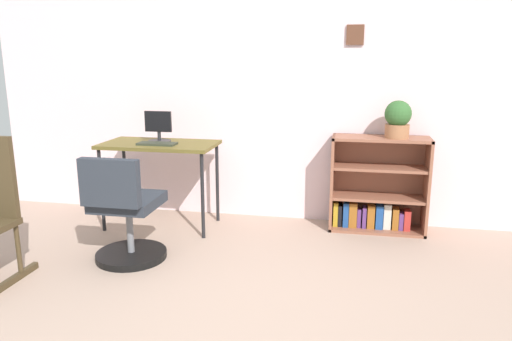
% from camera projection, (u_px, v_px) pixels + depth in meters
% --- Properties ---
extents(ground_plane, '(6.24, 6.24, 0.00)m').
position_uv_depth(ground_plane, '(191.00, 340.00, 2.54)').
color(ground_plane, tan).
extents(wall_back, '(5.20, 0.12, 2.49)m').
position_uv_depth(wall_back, '(264.00, 82.00, 4.31)').
color(wall_back, silver).
rests_on(wall_back, ground_plane).
extents(desk, '(0.98, 0.53, 0.75)m').
position_uv_depth(desk, '(160.00, 151.00, 4.13)').
color(desk, brown).
rests_on(desk, ground_plane).
extents(monitor, '(0.24, 0.20, 0.27)m').
position_uv_depth(monitor, '(159.00, 128.00, 4.14)').
color(monitor, '#262628').
rests_on(monitor, desk).
extents(keyboard, '(0.32, 0.14, 0.02)m').
position_uv_depth(keyboard, '(157.00, 144.00, 4.02)').
color(keyboard, '#303527').
rests_on(keyboard, desk).
extents(office_chair, '(0.52, 0.55, 0.81)m').
position_uv_depth(office_chair, '(125.00, 217.00, 3.45)').
color(office_chair, black).
rests_on(office_chair, ground_plane).
extents(bookshelf_low, '(0.81, 0.30, 0.82)m').
position_uv_depth(bookshelf_low, '(376.00, 190.00, 4.13)').
color(bookshelf_low, '#8E5640').
rests_on(bookshelf_low, ground_plane).
extents(potted_plant_on_shelf, '(0.22, 0.22, 0.31)m').
position_uv_depth(potted_plant_on_shelf, '(398.00, 119.00, 3.91)').
color(potted_plant_on_shelf, '#9E6642').
rests_on(potted_plant_on_shelf, bookshelf_low).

